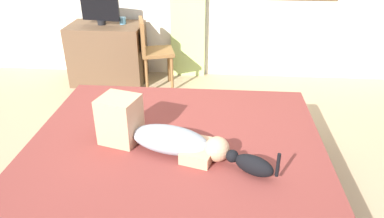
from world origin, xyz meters
TOP-DOWN VIEW (x-y plane):
  - ground_plane at (0.00, 0.00)m, footprint 16.00×16.00m
  - bed at (-0.05, 0.02)m, footprint 2.18×1.86m
  - person_lying at (-0.17, -0.09)m, footprint 0.94×0.47m
  - cat at (0.47, -0.33)m, footprint 0.32×0.23m
  - desk at (-1.17, 2.09)m, footprint 0.90×0.56m
  - tv_monitor at (-1.21, 2.09)m, footprint 0.48×0.10m
  - cup at (-0.96, 2.14)m, footprint 0.08×0.08m
  - chair_by_desk at (-0.58, 1.93)m, footprint 0.47×0.47m

SIDE VIEW (x-z plane):
  - ground_plane at x=0.00m, z-range 0.00..0.00m
  - bed at x=-0.05m, z-range 0.00..0.45m
  - desk at x=-1.17m, z-range 0.00..0.74m
  - chair_by_desk at x=-0.58m, z-range 0.08..0.94m
  - cat at x=0.47m, z-range 0.42..0.63m
  - person_lying at x=-0.17m, z-range 0.40..0.74m
  - cup at x=-0.96m, z-range 0.74..0.82m
  - tv_monitor at x=-1.21m, z-range 0.75..1.10m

